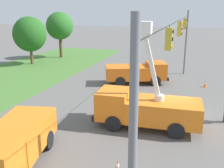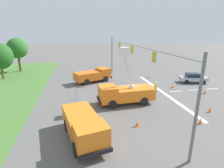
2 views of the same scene
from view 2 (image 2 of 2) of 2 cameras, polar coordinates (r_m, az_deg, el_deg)
The scene contains 18 objects.
ground_plane at distance 23.91m, azimuth 6.11°, elevation -3.45°, with size 200.00×200.00×0.00m, color #605E5B.
lane_markings at distance 26.37m, azimuth 19.12°, elevation -2.34°, with size 17.60×15.25×0.01m.
signal_gantry at distance 22.79m, azimuth 6.44°, elevation 7.09°, with size 26.20×0.33×7.20m.
tree_east_end at distance 41.33m, azimuth -28.53°, elevation 10.18°, with size 4.23×4.02×6.97m.
utility_truck_bucket_lift at distance 20.59m, azimuth 4.23°, elevation -2.77°, with size 2.78×6.70×6.59m.
utility_truck_support_near at distance 29.63m, azimuth -6.09°, elevation 2.94°, with size 4.50×6.59×2.15m.
utility_truck_support_far at distance 14.26m, azimuth -9.21°, elevation -13.08°, with size 6.50×3.63×2.19m.
sedan_silver at distance 32.14m, azimuth 24.97°, elevation 1.83°, with size 2.81×4.61×1.56m.
road_worker at distance 24.49m, azimuth 14.02°, elevation -0.90°, with size 0.62×0.36×1.77m.
traffic_cone_foreground_left at distance 31.73m, azimuth 5.82°, elevation 2.26°, with size 0.36×0.36×0.63m.
traffic_cone_foreground_right at distance 20.39m, azimuth -5.19°, elevation -6.11°, with size 0.36×0.36×0.68m.
traffic_cone_mid_left at distance 28.04m, azimuth 19.31°, elevation -0.36°, with size 0.36×0.36×0.82m.
traffic_cone_mid_right at distance 18.47m, azimuth 26.99°, elevation -10.55°, with size 0.36×0.36×0.69m.
traffic_cone_near_bucket at distance 32.75m, azimuth -11.42°, elevation 2.56°, with size 0.36×0.36×0.71m.
traffic_cone_lane_edge_a at distance 32.43m, azimuth 11.78°, elevation 2.30°, with size 0.36×0.36×0.61m.
traffic_cone_lane_edge_b at distance 16.32m, azimuth 8.39°, elevation -12.35°, with size 0.36×0.36×0.71m.
traffic_cone_far_left at distance 27.18m, azimuth 28.09°, elevation -2.00°, with size 0.36×0.36×0.80m.
traffic_cone_far_right at distance 21.49m, azimuth 29.44°, elevation -7.06°, with size 0.36×0.36×0.70m.
Camera 2 is at (-21.35, 6.87, 8.28)m, focal length 28.00 mm.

